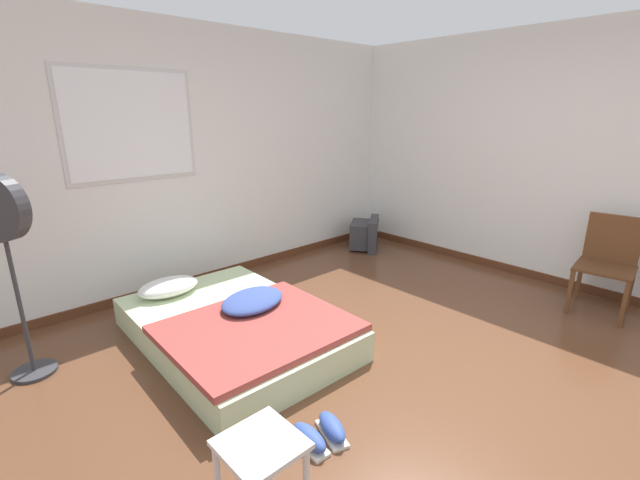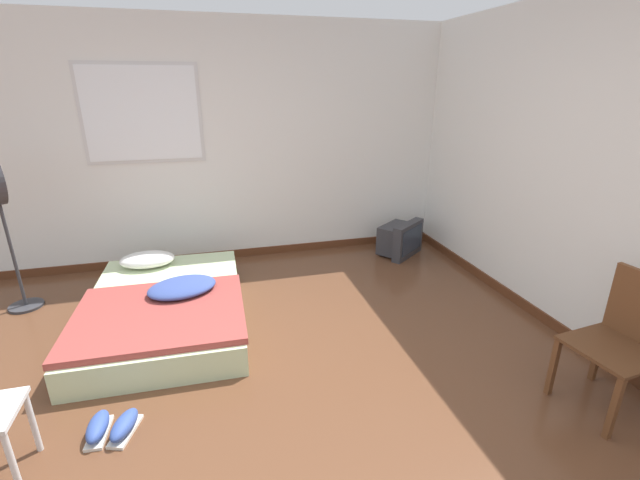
{
  "view_description": "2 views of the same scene",
  "coord_description": "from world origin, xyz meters",
  "px_view_note": "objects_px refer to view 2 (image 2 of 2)",
  "views": [
    {
      "loc": [
        -2.25,
        -1.28,
        1.78
      ],
      "look_at": [
        0.69,
        1.89,
        0.47
      ],
      "focal_mm": 24.0,
      "sensor_mm": 36.0,
      "label": 1
    },
    {
      "loc": [
        -0.24,
        -2.05,
        1.94
      ],
      "look_at": [
        0.78,
        1.75,
        0.5
      ],
      "focal_mm": 24.0,
      "sensor_mm": 36.0,
      "label": 2
    }
  ],
  "objects_px": {
    "mattress_bed": "(165,306)",
    "sneaker_pair": "(111,427)",
    "crt_tv": "(400,239)",
    "wooden_chair": "(628,333)"
  },
  "relations": [
    {
      "from": "mattress_bed",
      "to": "sneaker_pair",
      "type": "height_order",
      "value": "mattress_bed"
    },
    {
      "from": "crt_tv",
      "to": "sneaker_pair",
      "type": "xyz_separation_m",
      "value": [
        -2.84,
        -2.17,
        -0.15
      ]
    },
    {
      "from": "mattress_bed",
      "to": "crt_tv",
      "type": "relative_size",
      "value": 3.08
    },
    {
      "from": "wooden_chair",
      "to": "mattress_bed",
      "type": "bearing_deg",
      "value": 147.6
    },
    {
      "from": "wooden_chair",
      "to": "sneaker_pair",
      "type": "relative_size",
      "value": 2.87
    },
    {
      "from": "mattress_bed",
      "to": "wooden_chair",
      "type": "distance_m",
      "value": 3.38
    },
    {
      "from": "wooden_chair",
      "to": "sneaker_pair",
      "type": "distance_m",
      "value": 3.15
    },
    {
      "from": "crt_tv",
      "to": "wooden_chair",
      "type": "distance_m",
      "value": 2.73
    },
    {
      "from": "mattress_bed",
      "to": "sneaker_pair",
      "type": "relative_size",
      "value": 6.2
    },
    {
      "from": "mattress_bed",
      "to": "wooden_chair",
      "type": "relative_size",
      "value": 2.16
    }
  ]
}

